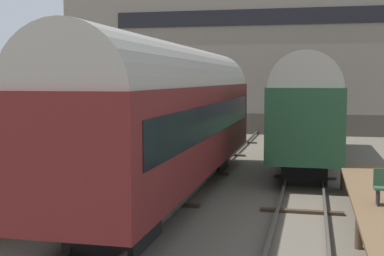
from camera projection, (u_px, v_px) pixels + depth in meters
name	position (u px, v px, depth m)	size (l,w,h in m)	color
ground_plane	(132.00, 230.00, 14.96)	(200.00, 200.00, 0.00)	#60594C
track_middle	(132.00, 225.00, 14.94)	(2.60, 60.00, 0.26)	#4C4742
track_right	(299.00, 236.00, 13.93)	(2.60, 60.00, 0.26)	#4C4742
train_car_maroon	(173.00, 111.00, 19.06)	(3.13, 17.89, 5.45)	black
train_car_brown	(55.00, 116.00, 20.05)	(3.09, 15.03, 5.06)	black
train_car_green	(307.00, 103.00, 26.97)	(2.96, 15.90, 5.29)	black
warehouse_building	(265.00, 35.00, 46.68)	(31.39, 13.63, 16.09)	#46403A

